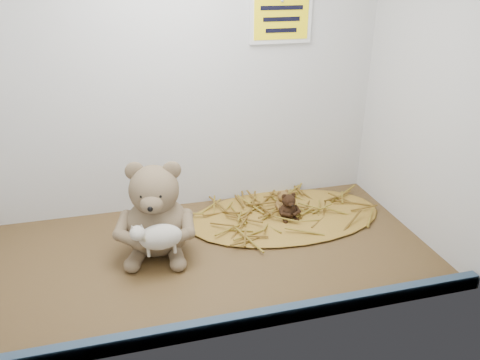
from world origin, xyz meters
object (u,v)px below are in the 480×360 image
object	(u,v)px
toy_lamb	(160,237)
mini_teddy_tan	(283,200)
mini_teddy_brown	(288,205)
main_teddy	(156,209)

from	to	relation	value
toy_lamb	mini_teddy_tan	bearing A→B (deg)	27.62
mini_teddy_tan	mini_teddy_brown	bearing A→B (deg)	-100.50
toy_lamb	mini_teddy_brown	xyz separation A→B (cm)	(38.40, 15.74, -4.47)
main_teddy	mini_teddy_brown	world-z (taller)	main_teddy
main_teddy	mini_teddy_tan	size ratio (longest dim) A/B	3.57
main_teddy	toy_lamb	size ratio (longest dim) A/B	1.85
mini_teddy_brown	mini_teddy_tan	bearing A→B (deg)	91.68
mini_teddy_brown	toy_lamb	bearing A→B (deg)	-158.90
mini_teddy_tan	main_teddy	bearing A→B (deg)	-177.41
main_teddy	toy_lamb	world-z (taller)	main_teddy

